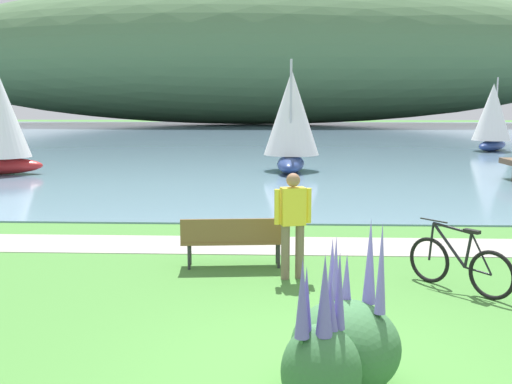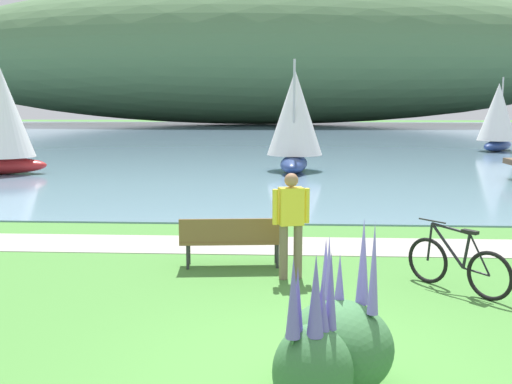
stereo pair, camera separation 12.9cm
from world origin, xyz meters
name	(u,v)px [view 1 (the left image)]	position (x,y,z in m)	size (l,w,h in m)	color
ground_plane	(320,375)	(0.00, 0.00, 0.00)	(200.00, 200.00, 0.00)	#478438
bay_water	(285,135)	(0.00, 47.60, 0.02)	(180.00, 80.00, 0.04)	#6B8EA8
distant_hillside	(253,55)	(-4.27, 76.67, 9.51)	(98.59, 28.00, 18.94)	#4C7047
shoreline_path	(301,246)	(0.00, 5.59, 0.01)	(60.00, 1.50, 0.01)	#A39E93
park_bench_near_camera	(234,238)	(-1.22, 4.01, 0.52)	(1.84, 0.65, 0.88)	brown
bicycle_leaning_near_bench	(459,265)	(2.26, 2.90, 0.40)	(1.20, 1.38, 1.01)	black
person_on_the_grass	(293,219)	(-0.22, 3.41, 0.98)	(0.59, 0.32, 1.71)	#72604C
echium_bush_closest_to_camera	(321,364)	(-0.06, -0.82, 0.50)	(0.72, 0.72, 1.53)	#386B3D
echium_bush_beside_closest	(346,343)	(0.22, -0.29, 0.48)	(1.07, 1.07, 1.72)	#386B3D
sailboat_nearest_to_shore	(291,119)	(0.01, 18.48, 2.17)	(2.42, 3.90, 4.52)	navy
sailboat_mid_bay	(492,116)	(12.00, 29.38, 2.08)	(3.27, 3.59, 4.33)	navy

